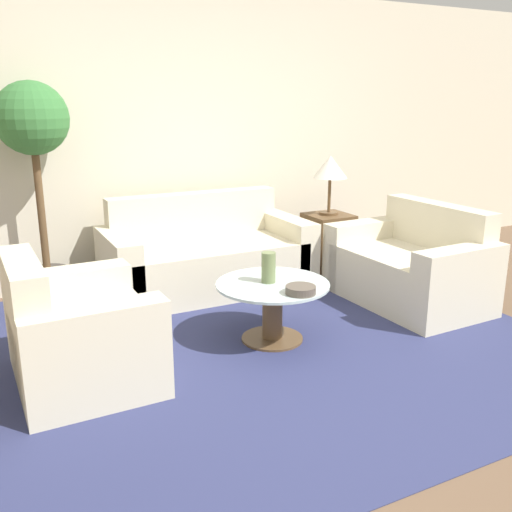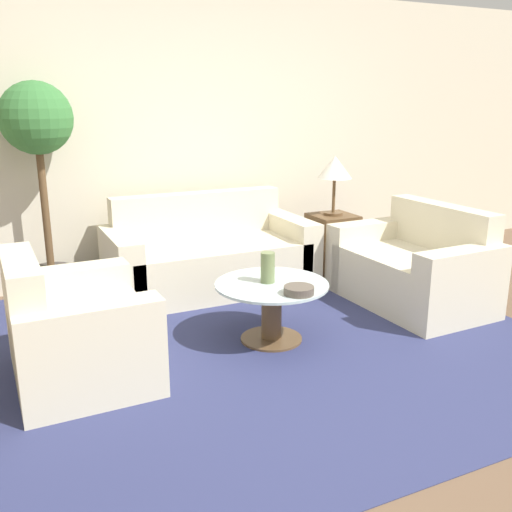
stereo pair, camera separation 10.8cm
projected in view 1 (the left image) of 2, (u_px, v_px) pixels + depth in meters
The scene contains 12 objects.
ground_plane at pixel (358, 388), 3.34m from camera, with size 14.00×14.00×0.00m, color brown.
wall_back at pixel (190, 136), 5.28m from camera, with size 10.00×0.06×2.60m.
rug at pixel (272, 339), 4.00m from camera, with size 3.71×3.39×0.01m.
sofa_main at pixel (205, 258), 5.03m from camera, with size 1.77×0.84×0.82m.
armchair at pixel (73, 338), 3.36m from camera, with size 0.79×0.98×0.79m.
loveseat at pixel (413, 269), 4.71m from camera, with size 0.84×1.30×0.80m.
coffee_table at pixel (272, 303), 3.93m from camera, with size 0.78×0.78×0.42m.
side_table at pixel (328, 243), 5.53m from camera, with size 0.40×0.40×0.56m.
table_lamp at pixel (330, 169), 5.34m from camera, with size 0.32×0.32×0.56m.
potted_plant at pixel (34, 145), 4.41m from camera, with size 0.56×0.56×1.77m.
vase at pixel (269, 267), 3.88m from camera, with size 0.10×0.10×0.21m.
bowl at pixel (301, 290), 3.67m from camera, with size 0.20×0.20×0.05m.
Camera 1 is at (-1.90, -2.41, 1.64)m, focal length 40.00 mm.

